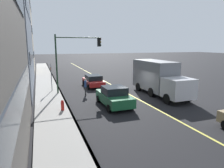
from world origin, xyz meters
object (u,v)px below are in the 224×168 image
at_px(fire_hydrant, 63,106).
at_px(car_green, 114,96).
at_px(street_sign_post, 51,76).
at_px(truck_gray, 158,77).
at_px(car_red, 93,81).
at_px(pedestrian_with_backpack, 86,85).
at_px(traffic_light_mast, 74,53).

bearing_deg(fire_hydrant, car_green, -87.70).
xyz_separation_m(street_sign_post, fire_hydrant, (-7.26, -0.30, -1.33)).
bearing_deg(street_sign_post, truck_gray, -115.90).
xyz_separation_m(car_green, car_red, (8.34, -0.41, -0.07)).
distance_m(car_red, pedestrian_with_backpack, 4.33).
relative_size(car_green, truck_gray, 0.56).
relative_size(pedestrian_with_backpack, traffic_light_mast, 0.29).
bearing_deg(street_sign_post, pedestrian_with_backpack, -130.43).
distance_m(car_green, fire_hydrant, 4.25).
xyz_separation_m(car_red, traffic_light_mast, (-2.58, 2.65, 3.42)).
distance_m(pedestrian_with_backpack, street_sign_post, 4.17).
bearing_deg(pedestrian_with_backpack, traffic_light_mast, 31.65).
distance_m(traffic_light_mast, street_sign_post, 3.56).
relative_size(truck_gray, fire_hydrant, 8.33).
bearing_deg(traffic_light_mast, street_sign_post, 60.09).
distance_m(car_green, car_red, 8.35).
bearing_deg(car_red, street_sign_post, 104.25).
relative_size(car_red, street_sign_post, 1.39).
height_order(car_green, car_red, car_green).
distance_m(traffic_light_mast, fire_hydrant, 7.28).
distance_m(car_green, truck_gray, 6.07).
relative_size(truck_gray, street_sign_post, 2.56).
bearing_deg(traffic_light_mast, pedestrian_with_backpack, -148.35).
distance_m(pedestrian_with_backpack, fire_hydrant, 5.42).
xyz_separation_m(traffic_light_mast, street_sign_post, (1.32, 2.30, -2.38)).
xyz_separation_m(car_green, fire_hydrant, (-0.17, 4.23, -0.35)).
bearing_deg(pedestrian_with_backpack, fire_hydrant, 148.50).
bearing_deg(car_green, truck_gray, -68.68).
xyz_separation_m(truck_gray, fire_hydrant, (-2.35, 9.81, -1.31)).
height_order(car_red, street_sign_post, street_sign_post).
height_order(car_green, street_sign_post, street_sign_post).
bearing_deg(traffic_light_mast, car_green, -158.80).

